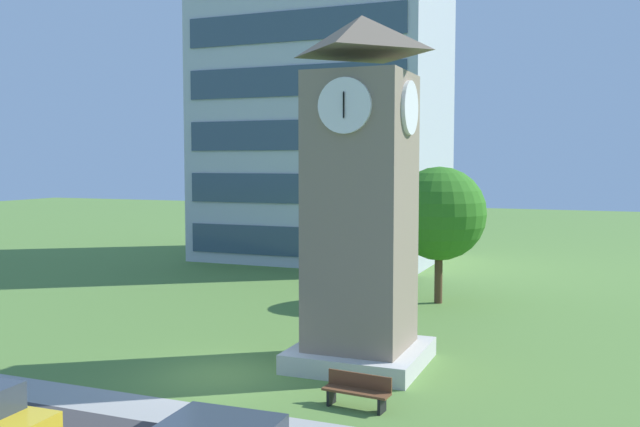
% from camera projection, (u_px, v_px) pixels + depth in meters
% --- Properties ---
extents(ground_plane, '(160.00, 160.00, 0.00)m').
position_uv_depth(ground_plane, '(220.00, 375.00, 20.95)').
color(ground_plane, '#567F38').
extents(kerb_strip, '(120.00, 1.60, 0.01)m').
position_uv_depth(kerb_strip, '(158.00, 410.00, 18.04)').
color(kerb_strip, '#9E9E99').
rests_on(kerb_strip, ground).
extents(office_building, '(15.17, 10.58, 22.40)m').
position_uv_depth(office_building, '(325.00, 89.00, 46.11)').
color(office_building, '#B7BCC6').
rests_on(office_building, ground).
extents(clock_tower, '(3.99, 3.99, 10.89)m').
position_uv_depth(clock_tower, '(361.00, 211.00, 21.74)').
color(clock_tower, gray).
rests_on(clock_tower, ground).
extents(park_bench, '(1.84, 0.65, 0.88)m').
position_uv_depth(park_bench, '(357.00, 390.00, 18.17)').
color(park_bench, brown).
rests_on(park_bench, ground).
extents(tree_near_tower, '(4.23, 4.23, 6.20)m').
position_uv_depth(tree_near_tower, '(439.00, 214.00, 31.40)').
color(tree_near_tower, '#513823').
rests_on(tree_near_tower, ground).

